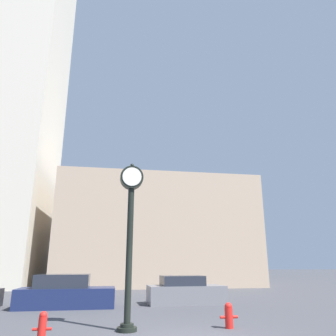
# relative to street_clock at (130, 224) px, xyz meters

# --- Properties ---
(building_tall_tower) EXTENTS (10.12, 12.00, 41.87)m
(building_tall_tower) POSITION_rel_street_clock_xyz_m (-11.98, 22.13, 17.76)
(building_tall_tower) COLOR beige
(building_tall_tower) RESTS_ON ground_plane
(building_storefront_row) EXTENTS (17.77, 12.00, 9.65)m
(building_storefront_row) POSITION_rel_street_clock_xyz_m (3.65, 22.13, 1.65)
(building_storefront_row) COLOR tan
(building_storefront_row) RESTS_ON ground_plane
(street_clock) EXTENTS (0.77, 0.61, 5.21)m
(street_clock) POSITION_rel_street_clock_xyz_m (0.00, 0.00, 0.00)
(street_clock) COLOR black
(street_clock) RESTS_ON ground_plane
(car_navy) EXTENTS (4.34, 1.74, 1.46)m
(car_navy) POSITION_rel_street_clock_xyz_m (-2.53, 5.84, -2.56)
(car_navy) COLOR #19234C
(car_navy) RESTS_ON ground_plane
(car_grey) EXTENTS (3.84, 1.79, 1.35)m
(car_grey) POSITION_rel_street_clock_xyz_m (3.21, 6.39, -2.60)
(car_grey) COLOR slate
(car_grey) RESTS_ON ground_plane
(fire_hydrant_near) EXTENTS (0.47, 0.20, 0.77)m
(fire_hydrant_near) POSITION_rel_street_clock_xyz_m (-2.20, -1.28, -2.79)
(fire_hydrant_near) COLOR red
(fire_hydrant_near) RESTS_ON ground_plane
(fire_hydrant_far) EXTENTS (0.57, 0.25, 0.75)m
(fire_hydrant_far) POSITION_rel_street_clock_xyz_m (3.17, -0.06, -2.80)
(fire_hydrant_far) COLOR red
(fire_hydrant_far) RESTS_ON ground_plane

